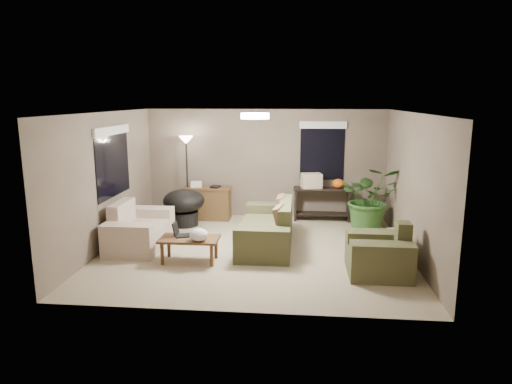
# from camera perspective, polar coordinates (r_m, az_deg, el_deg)

# --- Properties ---
(room_shell) EXTENTS (5.50, 5.50, 5.50)m
(room_shell) POSITION_cam_1_polar(r_m,az_deg,el_deg) (8.15, -0.13, 1.09)
(room_shell) COLOR gray
(room_shell) RESTS_ON ground
(main_sofa) EXTENTS (0.95, 2.20, 0.85)m
(main_sofa) POSITION_cam_1_polar(r_m,az_deg,el_deg) (8.64, 1.54, -4.82)
(main_sofa) COLOR #484A2C
(main_sofa) RESTS_ON ground
(throw_pillows) EXTENTS (0.30, 1.37, 0.47)m
(throw_pillows) POSITION_cam_1_polar(r_m,az_deg,el_deg) (8.53, 3.27, -2.57)
(throw_pillows) COLOR #8C7251
(throw_pillows) RESTS_ON main_sofa
(loveseat) EXTENTS (0.90, 1.60, 0.85)m
(loveseat) POSITION_cam_1_polar(r_m,az_deg,el_deg) (8.88, -14.49, -4.72)
(loveseat) COLOR beige
(loveseat) RESTS_ON ground
(armchair) EXTENTS (0.95, 1.00, 0.85)m
(armchair) POSITION_cam_1_polar(r_m,az_deg,el_deg) (7.55, 15.17, -7.66)
(armchair) COLOR #505131
(armchair) RESTS_ON ground
(coffee_table) EXTENTS (1.00, 0.55, 0.42)m
(coffee_table) POSITION_cam_1_polar(r_m,az_deg,el_deg) (7.87, -8.33, -6.12)
(coffee_table) COLOR brown
(coffee_table) RESTS_ON ground
(laptop) EXTENTS (0.39, 0.34, 0.24)m
(laptop) POSITION_cam_1_polar(r_m,az_deg,el_deg) (7.97, -9.37, -5.01)
(laptop) COLOR black
(laptop) RESTS_ON coffee_table
(plastic_bag) EXTENTS (0.38, 0.37, 0.21)m
(plastic_bag) POSITION_cam_1_polar(r_m,az_deg,el_deg) (7.63, -7.17, -5.31)
(plastic_bag) COLOR white
(plastic_bag) RESTS_ON coffee_table
(desk) EXTENTS (1.10, 0.50, 0.75)m
(desk) POSITION_cam_1_polar(r_m,az_deg,el_deg) (10.56, -6.09, -1.35)
(desk) COLOR brown
(desk) RESTS_ON ground
(desk_papers) EXTENTS (0.71, 0.31, 0.12)m
(desk_papers) POSITION_cam_1_polar(r_m,az_deg,el_deg) (10.49, -6.99, 0.91)
(desk_papers) COLOR silver
(desk_papers) RESTS_ON desk
(console_table) EXTENTS (1.30, 0.40, 0.75)m
(console_table) POSITION_cam_1_polar(r_m,az_deg,el_deg) (10.48, 8.25, -1.17)
(console_table) COLOR black
(console_table) RESTS_ON ground
(pumpkin) EXTENTS (0.34, 0.34, 0.22)m
(pumpkin) POSITION_cam_1_polar(r_m,az_deg,el_deg) (10.42, 10.23, 1.05)
(pumpkin) COLOR orange
(pumpkin) RESTS_ON console_table
(cardboard_box) EXTENTS (0.49, 0.41, 0.33)m
(cardboard_box) POSITION_cam_1_polar(r_m,az_deg,el_deg) (10.38, 6.94, 1.42)
(cardboard_box) COLOR beige
(cardboard_box) RESTS_ON console_table
(papasan_chair) EXTENTS (1.17, 1.17, 0.80)m
(papasan_chair) POSITION_cam_1_polar(r_m,az_deg,el_deg) (10.07, -9.00, -1.56)
(papasan_chair) COLOR black
(papasan_chair) RESTS_ON ground
(floor_lamp) EXTENTS (0.32, 0.32, 1.91)m
(floor_lamp) POSITION_cam_1_polar(r_m,az_deg,el_deg) (10.42, -8.71, 5.21)
(floor_lamp) COLOR black
(floor_lamp) RESTS_ON ground
(ceiling_fixture) EXTENTS (0.50, 0.50, 0.10)m
(ceiling_fixture) POSITION_cam_1_polar(r_m,az_deg,el_deg) (8.01, -0.14, 9.49)
(ceiling_fixture) COLOR white
(ceiling_fixture) RESTS_ON room_shell
(houseplant) EXTENTS (1.23, 1.37, 1.07)m
(houseplant) POSITION_cam_1_polar(r_m,az_deg,el_deg) (9.91, 14.02, -1.58)
(houseplant) COLOR #2D5923
(houseplant) RESTS_ON ground
(cat_scratching_post) EXTENTS (0.32, 0.32, 0.50)m
(cat_scratching_post) POSITION_cam_1_polar(r_m,az_deg,el_deg) (8.40, 16.76, -6.38)
(cat_scratching_post) COLOR tan
(cat_scratching_post) RESTS_ON ground
(window_left) EXTENTS (0.05, 1.56, 1.33)m
(window_left) POSITION_cam_1_polar(r_m,az_deg,el_deg) (9.04, -17.49, 5.03)
(window_left) COLOR black
(window_left) RESTS_ON room_shell
(window_back) EXTENTS (1.06, 0.05, 1.33)m
(window_back) POSITION_cam_1_polar(r_m,az_deg,el_deg) (10.50, 8.32, 6.31)
(window_back) COLOR black
(window_back) RESTS_ON room_shell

